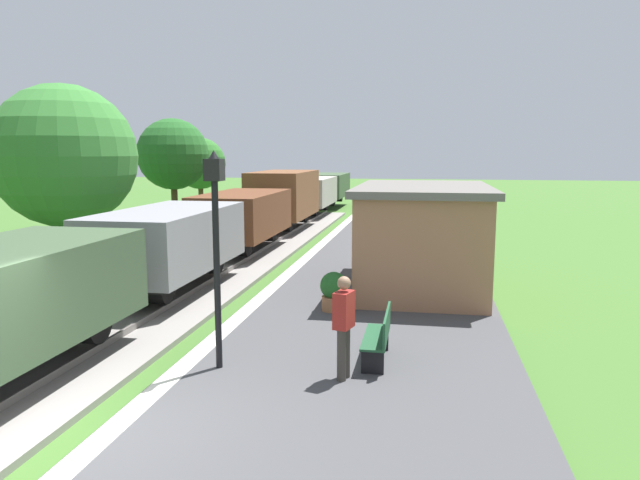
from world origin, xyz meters
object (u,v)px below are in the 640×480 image
(freight_train, at_px, (267,209))
(potted_planter, at_px, (334,291))
(station_hut, at_px, (422,236))
(tree_field_left, at_px, (173,155))
(bench_near_hut, at_px, (380,336))
(tree_trackside_far, at_px, (64,156))
(bench_down_platform, at_px, (403,245))
(lamp_post_near, at_px, (216,220))
(person_waiting, at_px, (344,323))
(tree_field_distant, at_px, (200,164))

(freight_train, bearing_deg, potted_planter, -67.64)
(station_hut, bearing_deg, potted_planter, -124.40)
(potted_planter, bearing_deg, tree_field_left, 128.66)
(freight_train, bearing_deg, bench_near_hut, -67.61)
(tree_trackside_far, relative_size, tree_field_left, 1.14)
(bench_down_platform, relative_size, lamp_post_near, 0.41)
(potted_planter, relative_size, lamp_post_near, 0.25)
(potted_planter, bearing_deg, lamp_post_near, -109.25)
(bench_near_hut, relative_size, lamp_post_near, 0.41)
(bench_near_hut, height_order, lamp_post_near, lamp_post_near)
(lamp_post_near, bearing_deg, potted_planter, 70.75)
(freight_train, height_order, person_waiting, freight_train)
(potted_planter, relative_size, tree_field_distant, 0.19)
(bench_down_platform, distance_m, tree_field_left, 11.31)
(potted_planter, xyz_separation_m, tree_field_left, (-8.82, 11.03, 3.08))
(tree_field_left, relative_size, tree_field_distant, 1.14)
(person_waiting, distance_m, lamp_post_near, 2.71)
(freight_train, distance_m, potted_planter, 12.65)
(potted_planter, distance_m, tree_trackside_far, 11.00)
(lamp_post_near, height_order, tree_field_distant, tree_field_distant)
(freight_train, distance_m, station_hut, 11.09)
(freight_train, distance_m, tree_field_left, 4.70)
(tree_field_left, bearing_deg, freight_train, 9.20)
(lamp_post_near, xyz_separation_m, tree_field_distant, (-9.02, 22.03, 0.47))
(station_hut, relative_size, bench_down_platform, 3.87)
(bench_near_hut, height_order, person_waiting, person_waiting)
(freight_train, xyz_separation_m, tree_field_distant, (-5.60, 6.40, 1.81))
(lamp_post_near, distance_m, tree_field_distant, 23.81)
(bench_near_hut, height_order, tree_field_left, tree_field_left)
(bench_down_platform, relative_size, tree_field_left, 0.28)
(bench_near_hut, distance_m, lamp_post_near, 3.49)
(bench_near_hut, relative_size, potted_planter, 1.64)
(freight_train, height_order, station_hut, station_hut)
(person_waiting, bearing_deg, tree_trackside_far, -23.17)
(lamp_post_near, bearing_deg, bench_near_hut, 15.90)
(station_hut, bearing_deg, freight_train, 127.80)
(bench_down_platform, height_order, lamp_post_near, lamp_post_near)
(freight_train, relative_size, tree_field_left, 7.30)
(bench_near_hut, height_order, bench_down_platform, same)
(station_hut, height_order, bench_near_hut, station_hut)
(station_hut, xyz_separation_m, lamp_post_near, (-3.37, -6.86, 1.15))
(bench_down_platform, xyz_separation_m, person_waiting, (-0.52, -11.16, 0.46))
(potted_planter, xyz_separation_m, tree_field_distant, (-10.40, 18.08, 2.54))
(station_hut, height_order, bench_down_platform, station_hut)
(bench_near_hut, xyz_separation_m, person_waiting, (-0.52, -0.90, 0.46))
(bench_near_hut, distance_m, tree_field_distant, 24.41)
(potted_planter, height_order, tree_field_left, tree_field_left)
(freight_train, relative_size, station_hut, 6.76)
(person_waiting, xyz_separation_m, lamp_post_near, (-2.18, 0.13, 1.62))
(lamp_post_near, bearing_deg, station_hut, 63.81)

